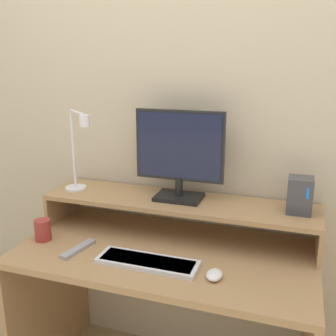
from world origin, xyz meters
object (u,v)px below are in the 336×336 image
Objects in this scene: keyboard at (148,262)px; remote_control at (78,249)px; router_dock at (300,195)px; mug at (43,230)px; mouse at (214,275)px; monitor at (180,154)px; desk_lamp at (78,155)px.

remote_control is at bearing 177.87° from keyboard.
mug is at bearing -165.50° from router_dock.
router_dock is 0.97m from remote_control.
router_dock is at bearing 51.59° from mouse.
router_dock reaches higher than keyboard.
monitor is 0.50m from keyboard.
desk_lamp is 4.66× the size of mouse.
mouse is 0.45× the size of remote_control.
remote_control is 0.21m from mug.
router_dock is 0.38× the size of keyboard.
keyboard is (0.45, -0.26, -0.35)m from desk_lamp.
mug is at bearing 174.77° from mouse.
remote_control is at bearing -11.61° from mug.
desk_lamp reaches higher than router_dock.
desk_lamp is 1.02m from router_dock.
desk_lamp is at bearing 68.88° from mug.
router_dock is at bearing 31.01° from keyboard.
mouse reaches higher than keyboard.
desk_lamp reaches higher than mouse.
mouse reaches higher than remote_control.
monitor is 1.03× the size of desk_lamp.
desk_lamp is at bearing -175.71° from router_dock.
router_dock is at bearing 20.12° from remote_control.
router_dock reaches higher than mug.
monitor is 0.55m from router_dock.
monitor is 0.61m from remote_control.
desk_lamp is 0.63m from keyboard.
keyboard is at bearing -148.99° from router_dock.
mug reaches higher than keyboard.
mug is (-0.56, -0.28, -0.33)m from monitor.
mug is (-0.81, 0.07, 0.03)m from mouse.
mouse is at bearing -3.02° from remote_control.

